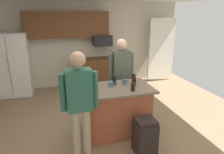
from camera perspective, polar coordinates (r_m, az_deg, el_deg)
floor at (r=4.31m, az=-2.58°, el=-13.87°), size 7.04×7.04×0.00m
back_wall at (r=6.50m, az=-8.62°, el=9.03°), size 6.40×0.10×2.60m
french_door_window_panel at (r=6.99m, az=13.75°, el=7.66°), size 0.90×0.06×2.00m
cabinet_run_upper at (r=6.20m, az=-12.41°, el=14.23°), size 2.40×0.38×0.75m
cabinet_run_lower at (r=6.48m, az=-2.63°, el=1.48°), size 1.80×0.63×0.90m
refrigerator at (r=6.23m, az=-26.45°, el=3.05°), size 0.95×0.76×1.76m
microwave_over_range at (r=6.30m, az=-2.81°, el=10.31°), size 0.56×0.40×0.32m
kitchen_island at (r=3.91m, az=1.23°, el=-9.34°), size 1.32×0.83×0.94m
person_guest_left at (r=3.08m, az=-9.12°, el=-6.32°), size 0.57×0.23×1.74m
person_elder_center at (r=4.46m, az=2.62°, el=1.42°), size 0.57×0.23×1.74m
glass_stout_tall at (r=3.57m, az=5.93°, el=-2.83°), size 0.07×0.07×0.14m
glass_pilsner at (r=3.84m, az=6.26°, el=-1.22°), size 0.07×0.07×0.15m
glass_short_whisky at (r=4.03m, az=6.11°, el=-0.28°), size 0.07×0.07×0.16m
mug_blue_stoneware at (r=3.76m, az=-0.34°, el=-1.99°), size 0.13×0.09×0.09m
glass_dark_ale at (r=3.86m, az=0.67°, el=-0.98°), size 0.07×0.07×0.16m
mug_ceramic_white at (r=3.88m, az=3.44°, el=-1.37°), size 0.12×0.08×0.10m
trash_bin at (r=3.53m, az=9.25°, el=-16.10°), size 0.34×0.34×0.61m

